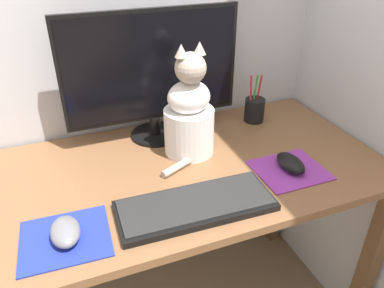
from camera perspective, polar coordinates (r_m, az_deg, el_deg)
The scene contains 9 objects.
desk at distance 1.19m, azimuth -1.81°, elevation -8.10°, with size 1.24×0.63×0.74m.
monitor at distance 1.21m, azimuth -6.06°, elevation 10.80°, with size 0.57×0.17×0.42m.
keyboard at distance 0.97m, azimuth 0.56°, elevation -9.29°, with size 0.41×0.17×0.02m.
mousepad_left at distance 0.95m, azimuth -18.74°, elevation -13.47°, with size 0.21×0.19×0.00m.
mousepad_right at distance 1.15m, azimuth 14.64°, elevation -3.85°, with size 0.20×0.18×0.00m.
computer_mouse_left at distance 0.93m, azimuth -18.74°, elevation -12.54°, with size 0.07×0.11×0.04m.
computer_mouse_right at distance 1.14m, azimuth 14.79°, elevation -2.82°, with size 0.06×0.11×0.04m.
cat at distance 1.14m, azimuth -0.44°, elevation 4.49°, with size 0.21×0.21×0.35m.
pen_cup at distance 1.40m, azimuth 9.49°, elevation 5.23°, with size 0.07×0.07×0.17m.
Camera 1 is at (-0.30, -0.88, 1.37)m, focal length 35.00 mm.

